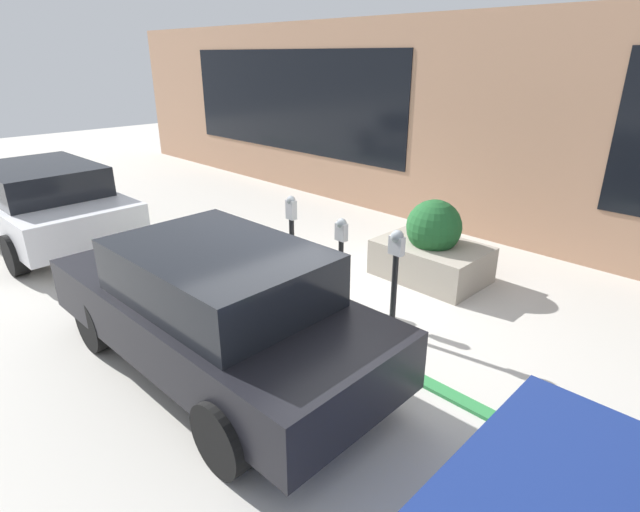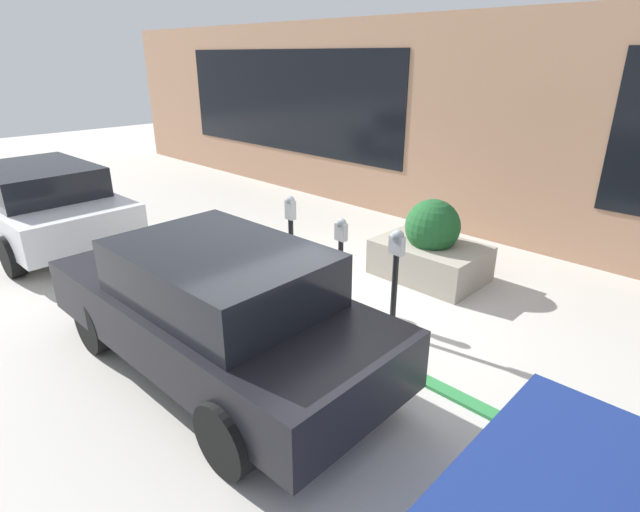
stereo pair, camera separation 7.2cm
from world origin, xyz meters
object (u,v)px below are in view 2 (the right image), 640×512
(parking_meter_middle, at_px, (291,231))
(planter_box, at_px, (431,248))
(parking_meter_second, at_px, (341,249))
(parked_car_rear, at_px, (39,202))
(parking_meter_nearest, at_px, (396,264))
(parked_car_middle, at_px, (216,306))

(parking_meter_middle, height_order, planter_box, parking_meter_middle)
(parking_meter_second, xyz_separation_m, parked_car_rear, (5.58, 1.91, -0.10))
(parking_meter_nearest, bearing_deg, parking_meter_middle, -0.01)
(parking_meter_second, bearing_deg, parking_meter_nearest, 177.82)
(parking_meter_nearest, relative_size, parked_car_rear, 0.31)
(parking_meter_nearest, xyz_separation_m, parking_meter_middle, (1.84, -0.00, -0.04))
(parking_meter_nearest, height_order, parked_car_middle, parked_car_middle)
(planter_box, distance_m, parked_car_middle, 3.71)
(parking_meter_middle, bearing_deg, parked_car_rear, 21.99)
(parking_meter_second, height_order, parking_meter_middle, parking_meter_middle)
(parking_meter_middle, relative_size, parked_car_rear, 0.32)
(parked_car_middle, height_order, parked_car_rear, parked_car_middle)
(parking_meter_middle, xyz_separation_m, parked_car_rear, (4.65, 1.88, -0.12))
(parking_meter_nearest, distance_m, planter_box, 1.91)
(parking_meter_middle, distance_m, parked_car_rear, 5.02)
(planter_box, height_order, parked_car_rear, parked_car_rear)
(parking_meter_second, relative_size, parking_meter_middle, 0.91)
(parking_meter_nearest, bearing_deg, parked_car_rear, 16.14)
(parking_meter_nearest, bearing_deg, parked_car_middle, 65.97)
(parking_meter_nearest, height_order, parking_meter_second, parking_meter_nearest)
(parked_car_rear, bearing_deg, parking_meter_nearest, -165.43)
(parking_meter_nearest, distance_m, parking_meter_middle, 1.84)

